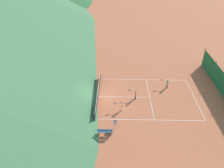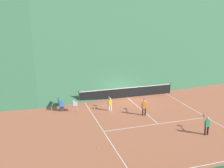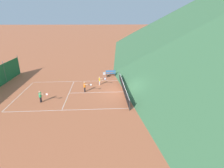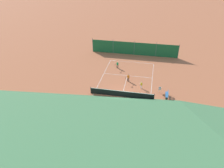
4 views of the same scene
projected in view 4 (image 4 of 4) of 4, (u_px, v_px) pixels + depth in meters
The scene contains 16 objects.
ground_plane at pixel (122, 97), 31.22m from camera, with size 600.00×600.00×0.00m, color #B7603D.
court_line_markings at pixel (122, 97), 31.22m from camera, with size 8.25×23.85×0.01m.
tennis_net at pixel (122, 94), 30.97m from camera, with size 9.18×0.08×1.06m.
windscreen_fence_near at pixel (134, 49), 43.60m from camera, with size 17.28×0.08×2.90m.
player_near_baseline at pixel (128, 77), 34.62m from camera, with size 0.57×1.01×1.26m.
player_near_service at pixel (117, 64), 38.68m from camera, with size 0.52×1.01×1.25m.
player_far_service at pixel (131, 113), 27.07m from camera, with size 0.47×0.95×1.08m.
player_far_baseline at pixel (141, 85), 32.81m from camera, with size 0.38×0.95×1.10m.
tennis_ball_by_net_left at pixel (115, 127), 25.63m from camera, with size 0.07×0.07×0.07m, color #CCE033.
tennis_ball_alley_left at pixel (113, 74), 36.93m from camera, with size 0.07×0.07×0.07m, color #CCE033.
tennis_ball_near_corner at pixel (148, 91), 32.35m from camera, with size 0.07×0.07×0.07m, color #CCE033.
tennis_ball_far_corner at pixel (130, 105), 29.46m from camera, with size 0.07×0.07×0.07m, color #CCE033.
tennis_ball_mid_court at pixel (69, 142), 23.67m from camera, with size 0.07×0.07×0.07m, color #CCE033.
tennis_ball_service_box at pixel (158, 72), 37.55m from camera, with size 0.07×0.07×0.07m, color #CCE033.
ball_hopper at pixel (160, 89), 31.80m from camera, with size 0.36×0.36×0.89m.
courtside_bench at pixel (167, 94), 30.89m from camera, with size 0.36×1.50×0.84m.
Camera 4 is at (-3.80, 25.65, 17.54)m, focal length 35.00 mm.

